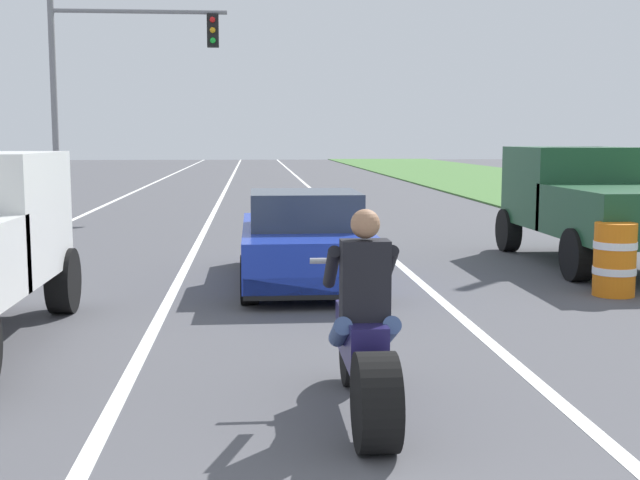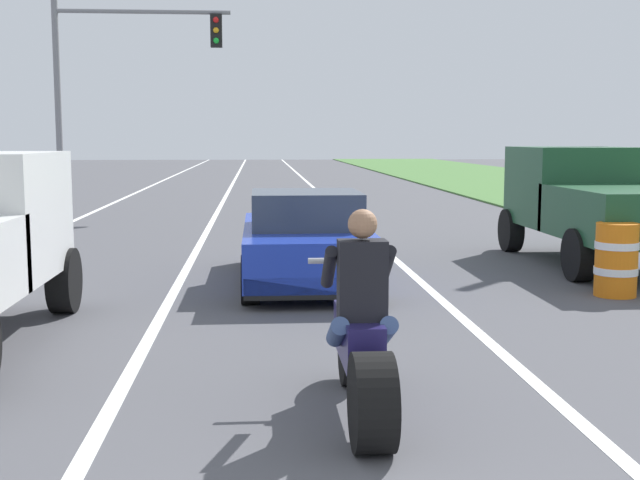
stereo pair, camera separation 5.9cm
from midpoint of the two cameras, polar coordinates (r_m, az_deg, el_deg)
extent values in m
cube|color=white|center=(23.19, -16.51, 1.49)|extent=(0.14, 120.00, 0.01)
cube|color=white|center=(22.83, 1.48, 1.70)|extent=(0.14, 120.00, 0.01)
cube|color=white|center=(22.73, -7.59, 1.61)|extent=(0.14, 120.00, 0.01)
cylinder|color=black|center=(5.74, 3.59, -11.14)|extent=(0.28, 0.69, 0.69)
cylinder|color=black|center=(7.22, 1.81, -7.57)|extent=(0.12, 0.63, 0.63)
cube|color=#1E194C|center=(6.45, 2.55, -6.64)|extent=(0.28, 1.10, 0.36)
cylinder|color=#B2B2B7|center=(7.06, 1.90, -4.85)|extent=(0.08, 0.36, 0.73)
cylinder|color=#A5A5AA|center=(6.97, 1.93, -1.43)|extent=(0.70, 0.05, 0.05)
cube|color=black|center=(6.13, 2.85, -2.78)|extent=(0.36, 0.24, 0.60)
sphere|color=#9E7051|center=(6.07, 2.87, 1.12)|extent=(0.22, 0.22, 0.22)
cylinder|color=#384C7A|center=(6.22, 1.14, -6.40)|extent=(0.14, 0.47, 0.32)
cylinder|color=black|center=(6.39, 0.54, -1.92)|extent=(0.10, 0.51, 0.40)
cylinder|color=#384C7A|center=(6.27, 4.43, -6.31)|extent=(0.14, 0.47, 0.32)
cylinder|color=black|center=(6.45, 4.44, -1.86)|extent=(0.10, 0.51, 0.40)
cube|color=#1E38B2|center=(12.27, -1.27, -0.48)|extent=(1.80, 4.30, 0.64)
cube|color=#333D4C|center=(12.01, -1.22, 2.14)|extent=(1.56, 1.70, 0.52)
cube|color=black|center=(10.29, -0.58, -3.30)|extent=(1.76, 0.20, 0.28)
cylinder|color=black|center=(13.86, -4.97, -0.50)|extent=(0.24, 0.64, 0.64)
cylinder|color=black|center=(13.94, 1.62, -0.43)|extent=(0.24, 0.64, 0.64)
cylinder|color=black|center=(10.70, -5.04, -2.75)|extent=(0.24, 0.64, 0.64)
cylinder|color=black|center=(10.81, 3.49, -2.64)|extent=(0.24, 0.64, 0.64)
cylinder|color=black|center=(10.60, -17.49, -2.70)|extent=(0.28, 0.80, 0.80)
cube|color=#1E4C2D|center=(15.53, 16.85, 3.59)|extent=(1.90, 2.10, 1.40)
cube|color=#333D4C|center=(15.84, 16.43, 5.07)|extent=(1.67, 0.29, 0.57)
cube|color=#1E4C2D|center=(13.49, 20.29, 1.70)|extent=(1.90, 2.70, 0.80)
cylinder|color=black|center=(16.06, 12.80, 0.68)|extent=(0.28, 0.80, 0.80)
cylinder|color=black|center=(16.67, 18.52, 0.71)|extent=(0.28, 0.80, 0.80)
cylinder|color=black|center=(12.93, 17.24, -0.98)|extent=(0.28, 0.80, 0.80)
cylinder|color=gray|center=(24.23, -17.96, 8.76)|extent=(0.18, 0.18, 6.00)
cylinder|color=gray|center=(24.04, -12.44, 15.18)|extent=(4.79, 0.12, 0.12)
cube|color=black|center=(23.80, -7.49, 14.15)|extent=(0.32, 0.24, 0.90)
sphere|color=red|center=(23.70, -7.52, 14.87)|extent=(0.16, 0.16, 0.16)
sphere|color=orange|center=(23.66, -7.51, 14.20)|extent=(0.16, 0.16, 0.16)
sphere|color=green|center=(23.63, -7.50, 13.52)|extent=(0.16, 0.16, 0.16)
cylinder|color=orange|center=(11.88, 19.57, -1.27)|extent=(0.56, 0.56, 1.00)
cylinder|color=white|center=(11.86, 19.61, -0.31)|extent=(0.58, 0.58, 0.10)
cylinder|color=white|center=(11.90, 19.54, -1.98)|extent=(0.58, 0.58, 0.10)
camera|label=1|loc=(0.03, -90.18, -0.02)|focal=46.27mm
camera|label=2|loc=(0.03, 89.82, 0.02)|focal=46.27mm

